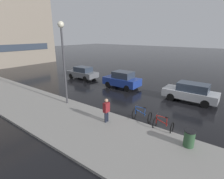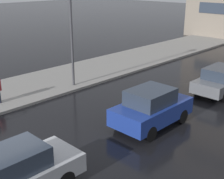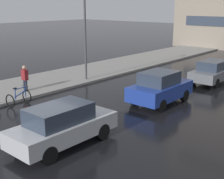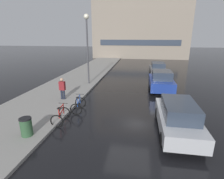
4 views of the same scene
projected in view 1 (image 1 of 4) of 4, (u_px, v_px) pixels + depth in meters
name	position (u px, v px, depth m)	size (l,w,h in m)	color
ground_plane	(170.00, 108.00, 13.32)	(140.00, 140.00, 0.00)	black
sidewalk_kerb	(26.00, 101.00, 14.43)	(4.80, 60.00, 0.14)	gray
bicycle_nearest	(163.00, 125.00, 10.03)	(0.73, 1.09, 0.96)	black
bicycle_second	(142.00, 115.00, 11.24)	(0.81, 1.19, 0.99)	black
car_silver	(191.00, 92.00, 14.34)	(1.72, 4.22, 1.59)	#B2B5BA
car_blue	(122.00, 80.00, 18.11)	(1.87, 3.76, 1.73)	navy
car_grey	(83.00, 73.00, 21.81)	(1.77, 4.04, 1.53)	slate
pedestrian	(106.00, 110.00, 10.67)	(0.41, 0.25, 1.66)	#1E2333
streetlamp	(63.00, 50.00, 12.64)	(0.45, 0.45, 6.24)	#424247
trash_bin	(189.00, 140.00, 8.42)	(0.53, 0.53, 0.98)	#2D5133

